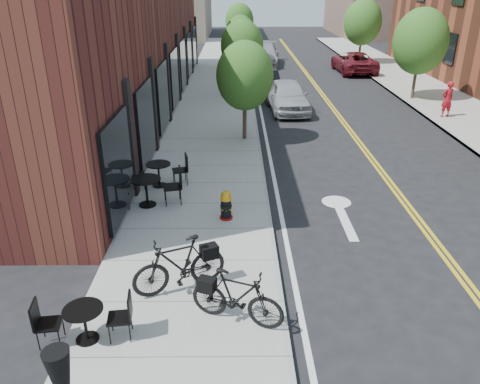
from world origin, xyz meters
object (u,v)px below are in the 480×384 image
object	(u,v)px
bistro_set_b	(146,188)
parked_car_a	(288,96)
parked_car_b	(266,82)
parked_car_c	(264,54)
bistro_set_a	(84,320)
pedestrian	(447,99)
fire_hydrant	(226,205)
parked_car_far	(354,62)
bistro_set_c	(159,171)
bicycle_left	(179,265)
bicycle_right	(237,297)

from	to	relation	value
bistro_set_b	parked_car_a	bearing A→B (deg)	53.79
parked_car_b	parked_car_c	bearing A→B (deg)	83.12
bistro_set_a	pedestrian	xyz separation A→B (m)	(12.41, 14.78, 0.38)
fire_hydrant	parked_car_a	world-z (taller)	parked_car_a
parked_car_a	parked_car_b	world-z (taller)	parked_car_a
parked_car_far	bistro_set_c	bearing A→B (deg)	60.39
parked_car_b	bicycle_left	bearing A→B (deg)	-103.19
bistro_set_b	bistro_set_c	size ratio (longest dim) A/B	1.11
bistro_set_a	bistro_set_c	bearing A→B (deg)	80.48
bicycle_right	bicycle_left	bearing A→B (deg)	69.89
parked_car_far	parked_car_c	bearing A→B (deg)	-29.85
bicycle_left	bistro_set_c	distance (m)	5.47
pedestrian	bicycle_left	bearing A→B (deg)	35.48
bistro_set_a	bicycle_left	bearing A→B (deg)	37.48
bistro_set_b	parked_car_b	distance (m)	15.45
bicycle_left	bistro_set_c	size ratio (longest dim) A/B	1.09
bicycle_left	parked_car_a	world-z (taller)	parked_car_a
parked_car_b	parked_car_a	bearing A→B (deg)	-82.98
bistro_set_c	parked_car_b	distance (m)	14.10
fire_hydrant	bicycle_left	distance (m)	3.27
bistro_set_c	parked_car_far	bearing A→B (deg)	48.57
fire_hydrant	bistro_set_a	distance (m)	5.20
bicycle_right	parked_car_c	bearing A→B (deg)	17.03
bicycle_right	bistro_set_c	distance (m)	6.78
fire_hydrant	bistro_set_c	bearing A→B (deg)	128.44
parked_car_b	parked_car_far	world-z (taller)	parked_car_far
fire_hydrant	parked_car_b	distance (m)	15.80
parked_car_far	pedestrian	size ratio (longest dim) A/B	3.14
pedestrian	bistro_set_c	bearing A→B (deg)	18.13
parked_car_b	pedestrian	bearing A→B (deg)	-38.95
bistro_set_a	parked_car_far	bearing A→B (deg)	60.71
bistro_set_a	bistro_set_b	xyz separation A→B (m)	(0.14, 5.44, 0.09)
bistro_set_a	pedestrian	distance (m)	19.30
parked_car_b	bistro_set_b	bearing A→B (deg)	-110.43
bistro_set_a	parked_car_far	xyz separation A→B (m)	(10.93, 26.94, 0.16)
bistro_set_b	bicycle_left	bearing A→B (deg)	-82.37
bistro_set_c	parked_car_a	size ratio (longest dim) A/B	0.41
bistro_set_c	bicycle_left	bearing A→B (deg)	-90.62
bicycle_right	pedestrian	xyz separation A→B (m)	(9.75, 14.32, 0.28)
bistro_set_a	parked_car_c	world-z (taller)	parked_car_c
bicycle_left	bistro_set_b	distance (m)	4.19
fire_hydrant	parked_car_far	world-z (taller)	parked_car_far
bicycle_right	pedestrian	bearing A→B (deg)	-13.06
fire_hydrant	parked_car_c	size ratio (longest dim) A/B	0.15
parked_car_b	pedestrian	xyz separation A→B (m)	(8.01, -5.51, 0.31)
bistro_set_b	parked_car_c	distance (m)	25.20
bistro_set_c	parked_car_c	world-z (taller)	parked_car_c
bicycle_right	parked_car_c	world-z (taller)	parked_car_c
fire_hydrant	parked_car_c	world-z (taller)	parked_car_c
bicycle_right	parked_car_b	distance (m)	19.91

